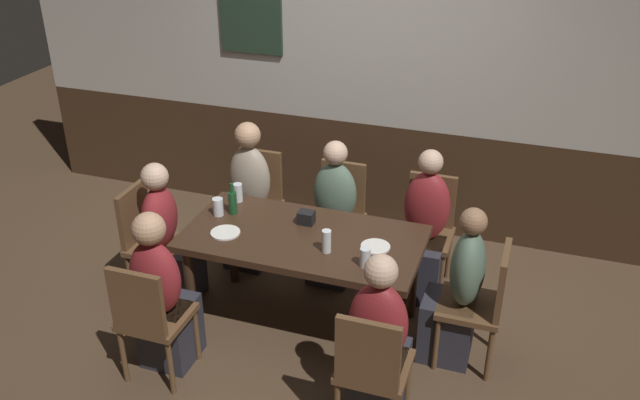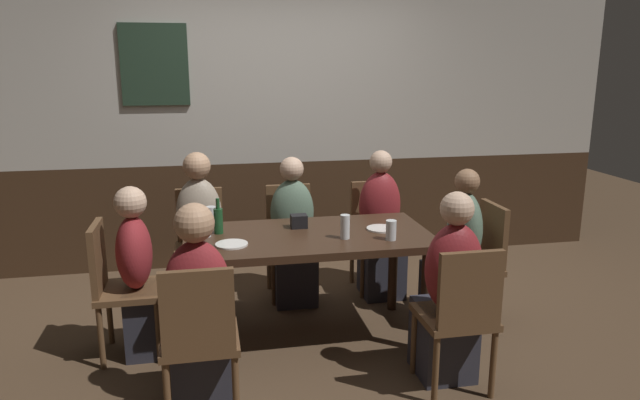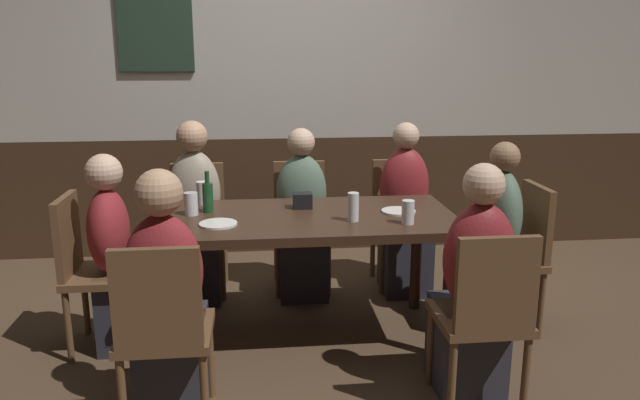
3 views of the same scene
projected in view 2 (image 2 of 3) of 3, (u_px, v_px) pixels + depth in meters
name	position (u px, v px, depth m)	size (l,w,h in m)	color
ground_plane	(309.00, 337.00, 3.98)	(12.00, 12.00, 0.00)	#4C3826
wall_back	(276.00, 123.00, 5.25)	(6.40, 0.13, 2.60)	#3D2819
dining_table	(308.00, 247.00, 3.83)	(1.62, 0.83, 0.74)	#382316
chair_head_east	(478.00, 257.00, 4.10)	(0.40, 0.40, 0.88)	brown
chair_right_near	(460.00, 311.00, 3.20)	(0.40, 0.40, 0.88)	brown
chair_right_far	(375.00, 229.00, 4.79)	(0.40, 0.40, 0.88)	brown
chair_left_far	(201.00, 239.00, 4.52)	(0.40, 0.40, 0.88)	brown
chair_left_near	(199.00, 334.00, 2.94)	(0.40, 0.40, 0.88)	brown
chair_head_west	(117.00, 282.00, 3.63)	(0.40, 0.40, 0.88)	brown
chair_mid_far	(290.00, 234.00, 4.66)	(0.40, 0.40, 0.88)	brown
person_head_east	(456.00, 262.00, 4.07)	(0.37, 0.34, 1.14)	#2D2D38
person_right_near	(448.00, 302.00, 3.36)	(0.34, 0.37, 1.15)	#2D2D38
person_right_far	(381.00, 235.00, 4.64)	(0.34, 0.37, 1.17)	#2D2D38
person_left_far	(200.00, 243.00, 4.37)	(0.34, 0.37, 1.20)	#2D2D38
person_left_near	(200.00, 321.00, 3.09)	(0.34, 0.37, 1.16)	#2D2D38
person_head_west	(145.00, 284.00, 3.67)	(0.37, 0.34, 1.11)	#2D2D38
person_mid_far	(293.00, 242.00, 4.51)	(0.34, 0.37, 1.14)	#2D2D38
pint_glass_stout	(211.00, 217.00, 3.98)	(0.07, 0.07, 0.14)	silver
beer_glass_half	(345.00, 228.00, 3.70)	(0.06, 0.06, 0.16)	silver
pint_glass_amber	(205.00, 228.00, 3.74)	(0.08, 0.08, 0.13)	silver
tumbler_short	(391.00, 231.00, 3.67)	(0.07, 0.07, 0.13)	silver
beer_bottle_green	(218.00, 220.00, 3.80)	(0.06, 0.06, 0.24)	#194723
plate_white_large	(232.00, 244.00, 3.57)	(0.20, 0.20, 0.01)	white
plate_white_small	(381.00, 229.00, 3.91)	(0.19, 0.19, 0.01)	white
condiment_caddy	(299.00, 221.00, 3.95)	(0.11, 0.09, 0.09)	black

